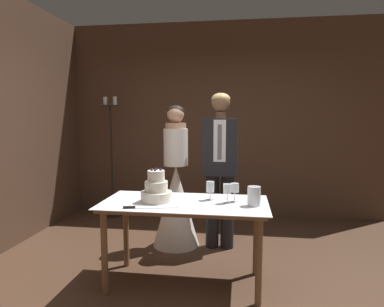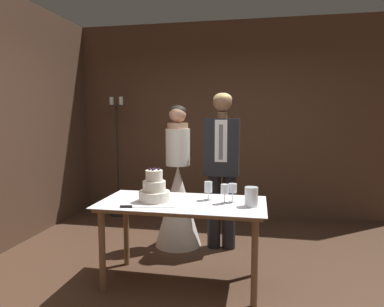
{
  "view_description": "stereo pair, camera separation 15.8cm",
  "coord_description": "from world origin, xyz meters",
  "views": [
    {
      "loc": [
        0.32,
        -2.78,
        1.51
      ],
      "look_at": [
        -0.18,
        0.61,
        1.14
      ],
      "focal_mm": 32.0,
      "sensor_mm": 36.0,
      "label": 1
    },
    {
      "loc": [
        0.47,
        -2.75,
        1.51
      ],
      "look_at": [
        -0.18,
        0.61,
        1.14
      ],
      "focal_mm": 32.0,
      "sensor_mm": 36.0,
      "label": 2
    }
  ],
  "objects": [
    {
      "name": "ground_plane",
      "position": [
        0.0,
        0.0,
        0.0
      ],
      "size": [
        40.0,
        40.0,
        0.0
      ],
      "primitive_type": "plane",
      "color": "#4C3323"
    },
    {
      "name": "wall_back",
      "position": [
        0.0,
        2.47,
        1.46
      ],
      "size": [
        4.83,
        0.12,
        2.91
      ],
      "primitive_type": "cube",
      "color": "#513828",
      "rests_on": "ground_plane"
    },
    {
      "name": "cake_table",
      "position": [
        -0.18,
        0.15,
        0.67
      ],
      "size": [
        1.47,
        0.73,
        0.76
      ],
      "color": "brown",
      "rests_on": "ground_plane"
    },
    {
      "name": "tiered_cake",
      "position": [
        -0.43,
        0.13,
        0.86
      ],
      "size": [
        0.28,
        0.28,
        0.3
      ],
      "color": "silver",
      "rests_on": "cake_table"
    },
    {
      "name": "cake_knife",
      "position": [
        -0.51,
        -0.11,
        0.76
      ],
      "size": [
        0.45,
        0.11,
        0.02
      ],
      "rotation": [
        0.0,
        0.0,
        0.19
      ],
      "color": "silver",
      "rests_on": "cake_table"
    },
    {
      "name": "wine_glass_near",
      "position": [
        0.04,
        0.26,
        0.87
      ],
      "size": [
        0.07,
        0.07,
        0.17
      ],
      "color": "silver",
      "rests_on": "cake_table"
    },
    {
      "name": "wine_glass_middle",
      "position": [
        0.2,
        0.16,
        0.88
      ],
      "size": [
        0.07,
        0.07,
        0.17
      ],
      "color": "silver",
      "rests_on": "cake_table"
    },
    {
      "name": "wine_glass_far",
      "position": [
        0.26,
        0.22,
        0.88
      ],
      "size": [
        0.07,
        0.07,
        0.17
      ],
      "color": "silver",
      "rests_on": "cake_table"
    },
    {
      "name": "hurricane_candle",
      "position": [
        0.43,
        0.11,
        0.84
      ],
      "size": [
        0.11,
        0.11,
        0.17
      ],
      "color": "silver",
      "rests_on": "cake_table"
    },
    {
      "name": "bride",
      "position": [
        -0.43,
        1.06,
        0.6
      ],
      "size": [
        0.54,
        0.54,
        1.64
      ],
      "color": "white",
      "rests_on": "ground_plane"
    },
    {
      "name": "groom",
      "position": [
        0.08,
        1.06,
        0.99
      ],
      "size": [
        0.38,
        0.25,
        1.77
      ],
      "color": "black",
      "rests_on": "ground_plane"
    },
    {
      "name": "candle_stand",
      "position": [
        -1.62,
        2.09,
        0.84
      ],
      "size": [
        0.28,
        0.28,
        1.8
      ],
      "color": "black",
      "rests_on": "ground_plane"
    }
  ]
}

